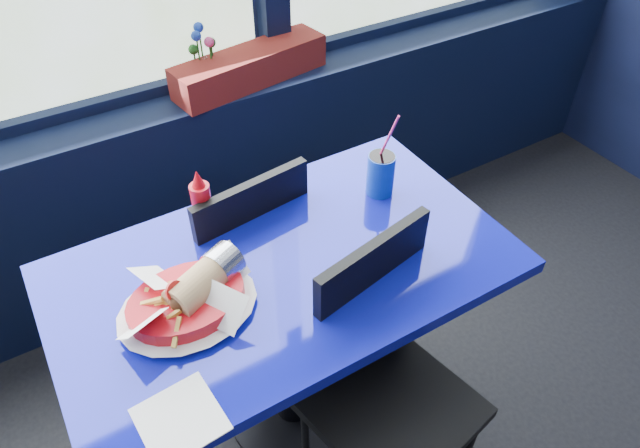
{
  "coord_description": "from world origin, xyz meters",
  "views": [
    {
      "loc": [
        -0.15,
        1.06,
        1.84
      ],
      "look_at": [
        0.4,
        1.98,
        0.86
      ],
      "focal_mm": 32.0,
      "sensor_mm": 36.0,
      "label": 1
    }
  ],
  "objects": [
    {
      "name": "chair_near_front",
      "position": [
        0.45,
        1.73,
        0.51
      ],
      "size": [
        0.47,
        0.47,
        0.88
      ],
      "rotation": [
        0.0,
        0.0,
        0.19
      ],
      "color": "black",
      "rests_on": "ground"
    },
    {
      "name": "window_sill",
      "position": [
        0.0,
        2.87,
        0.4
      ],
      "size": [
        5.0,
        0.26,
        0.8
      ],
      "primitive_type": "cube",
      "color": "black",
      "rests_on": "ground"
    },
    {
      "name": "ketchup_bottle",
      "position": [
        0.18,
        2.23,
        0.84
      ],
      "size": [
        0.05,
        0.05,
        0.2
      ],
      "color": "red",
      "rests_on": "near_table"
    },
    {
      "name": "food_basket",
      "position": [
        0.03,
        1.98,
        0.79
      ],
      "size": [
        0.31,
        0.29,
        0.11
      ],
      "rotation": [
        0.0,
        0.0,
        -0.01
      ],
      "color": "red",
      "rests_on": "near_table"
    },
    {
      "name": "flower_vase",
      "position": [
        0.46,
        2.88,
        0.87
      ],
      "size": [
        0.12,
        0.13,
        0.24
      ],
      "rotation": [
        0.0,
        0.0,
        0.04
      ],
      "color": "silver",
      "rests_on": "window_sill"
    },
    {
      "name": "soda_cup",
      "position": [
        0.69,
        2.12,
        0.82
      ],
      "size": [
        0.08,
        0.08,
        0.28
      ],
      "rotation": [
        0.0,
        0.0,
        -0.19
      ],
      "color": "#0E339C",
      "rests_on": "near_table"
    },
    {
      "name": "planter_box",
      "position": [
        0.62,
        2.84,
        0.86
      ],
      "size": [
        0.61,
        0.24,
        0.12
      ],
      "primitive_type": "cube",
      "rotation": [
        0.0,
        0.0,
        0.16
      ],
      "color": "maroon",
      "rests_on": "window_sill"
    },
    {
      "name": "near_table",
      "position": [
        0.3,
        2.0,
        0.57
      ],
      "size": [
        1.2,
        0.7,
        0.75
      ],
      "color": "black",
      "rests_on": "ground"
    },
    {
      "name": "napkin",
      "position": [
        -0.09,
        1.72,
        0.75
      ],
      "size": [
        0.17,
        0.17,
        0.0
      ],
      "primitive_type": "cube",
      "rotation": [
        0.0,
        0.0,
        0.07
      ],
      "color": "white",
      "rests_on": "near_table"
    },
    {
      "name": "chair_near_back",
      "position": [
        0.33,
        2.32,
        0.5
      ],
      "size": [
        0.44,
        0.44,
        0.87
      ],
      "rotation": [
        0.0,
        0.0,
        3.27
      ],
      "color": "black",
      "rests_on": "ground"
    }
  ]
}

